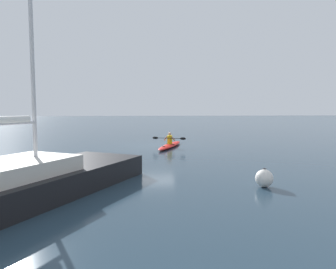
% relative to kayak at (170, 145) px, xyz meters
% --- Properties ---
extents(ground_plane, '(160.00, 160.00, 0.00)m').
position_rel_kayak_xyz_m(ground_plane, '(0.90, -0.85, -0.12)').
color(ground_plane, '#233847').
extents(kayak, '(2.37, 4.93, 0.24)m').
position_rel_kayak_xyz_m(kayak, '(0.00, 0.00, 0.00)').
color(kayak, red).
rests_on(kayak, ground).
extents(kayaker, '(2.18, 0.84, 0.78)m').
position_rel_kayak_xyz_m(kayaker, '(0.04, 0.10, 0.46)').
color(kayaker, yellow).
rests_on(kayaker, kayak).
extents(sailboat_behind_kayak, '(7.18, 10.27, 11.62)m').
position_rel_kayak_xyz_m(sailboat_behind_kayak, '(5.51, 12.16, 0.40)').
color(sailboat_behind_kayak, black).
rests_on(sailboat_behind_kayak, ground).
extents(mooring_buoy_red_near, '(0.60, 0.60, 0.64)m').
position_rel_kayak_xyz_m(mooring_buoy_red_near, '(-2.20, 11.03, 0.18)').
color(mooring_buoy_red_near, silver).
rests_on(mooring_buoy_red_near, ground).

